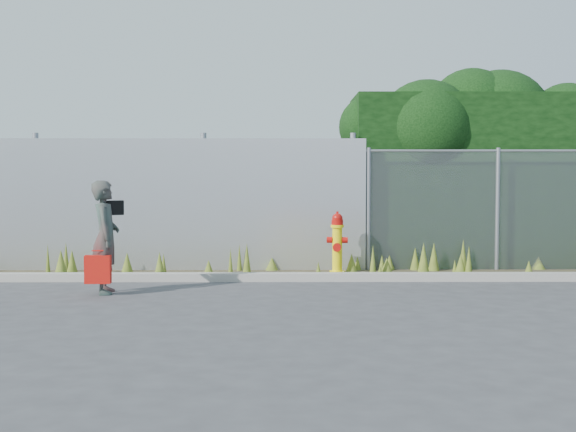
{
  "coord_description": "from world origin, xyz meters",
  "views": [
    {
      "loc": [
        -0.37,
        -8.96,
        1.54
      ],
      "look_at": [
        -0.3,
        1.4,
        1.0
      ],
      "focal_mm": 45.0,
      "sensor_mm": 36.0,
      "label": 1
    }
  ],
  "objects": [
    {
      "name": "hedge",
      "position": [
        4.4,
        4.02,
        1.99
      ],
      "size": [
        7.58,
        2.16,
        3.53
      ],
      "color": "black",
      "rests_on": "ground"
    },
    {
      "name": "chainlink_fence",
      "position": [
        4.25,
        3.0,
        1.03
      ],
      "size": [
        6.5,
        0.07,
        2.05
      ],
      "color": "gray",
      "rests_on": "ground"
    },
    {
      "name": "corrugated_fence",
      "position": [
        -3.25,
        3.01,
        1.1
      ],
      "size": [
        8.5,
        0.21,
        2.3
      ],
      "color": "#ACAFB3",
      "rests_on": "ground"
    },
    {
      "name": "curb",
      "position": [
        0.0,
        1.8,
        0.06
      ],
      "size": [
        16.0,
        0.22,
        0.12
      ],
      "primitive_type": "cube",
      "color": "gray",
      "rests_on": "ground"
    },
    {
      "name": "weed_strip",
      "position": [
        -0.51,
        2.47,
        0.14
      ],
      "size": [
        16.0,
        1.36,
        0.53
      ],
      "color": "#3F3724",
      "rests_on": "ground"
    },
    {
      "name": "red_tote_bag",
      "position": [
        -2.8,
        0.43,
        0.35
      ],
      "size": [
        0.33,
        0.12,
        0.44
      ],
      "rotation": [
        0.0,
        0.0,
        0.03
      ],
      "color": "red"
    },
    {
      "name": "woman",
      "position": [
        -2.75,
        0.65,
        0.76
      ],
      "size": [
        0.45,
        0.6,
        1.51
      ],
      "primitive_type": "imported",
      "rotation": [
        0.0,
        0.0,
        1.73
      ],
      "color": "#0F6154",
      "rests_on": "ground"
    },
    {
      "name": "fire_hydrant",
      "position": [
        0.5,
        2.57,
        0.49
      ],
      "size": [
        0.34,
        0.3,
        1.01
      ],
      "rotation": [
        0.0,
        0.0,
        -0.11
      ],
      "color": "yellow",
      "rests_on": "ground"
    },
    {
      "name": "ground",
      "position": [
        0.0,
        0.0,
        0.0
      ],
      "size": [
        80.0,
        80.0,
        0.0
      ],
      "primitive_type": "plane",
      "color": "#3B3A3D",
      "rests_on": "ground"
    },
    {
      "name": "black_shoulder_bag",
      "position": [
        -2.67,
        0.79,
        1.15
      ],
      "size": [
        0.26,
        0.11,
        0.2
      ],
      "rotation": [
        0.0,
        0.0,
        0.39
      ],
      "color": "black"
    }
  ]
}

